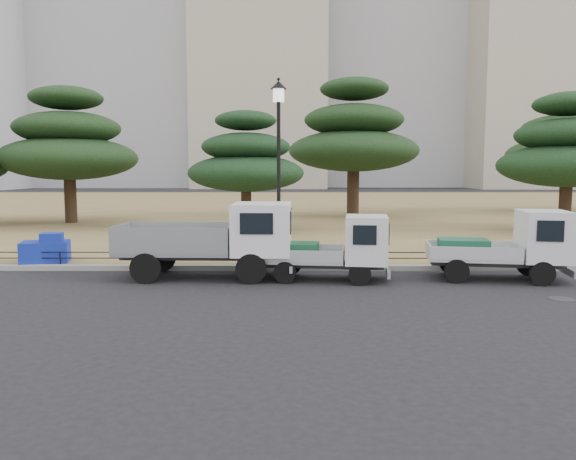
{
  "coord_description": "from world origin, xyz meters",
  "views": [
    {
      "loc": [
        0.06,
        -14.23,
        3.04
      ],
      "look_at": [
        0.0,
        2.0,
        1.3
      ],
      "focal_mm": 35.0,
      "sensor_mm": 36.0,
      "label": 1
    }
  ],
  "objects_px": {
    "street_lamp": "(279,142)",
    "tarp_pile": "(46,250)",
    "truck_large": "(216,236)",
    "truck_kei_rear": "(508,245)",
    "truck_kei_front": "(336,248)"
  },
  "relations": [
    {
      "from": "street_lamp",
      "to": "truck_kei_rear",
      "type": "bearing_deg",
      "value": -15.12
    },
    {
      "from": "tarp_pile",
      "to": "street_lamp",
      "type": "bearing_deg",
      "value": -2.59
    },
    {
      "from": "truck_kei_front",
      "to": "street_lamp",
      "type": "relative_size",
      "value": 0.64
    },
    {
      "from": "truck_kei_rear",
      "to": "street_lamp",
      "type": "height_order",
      "value": "street_lamp"
    },
    {
      "from": "truck_kei_rear",
      "to": "tarp_pile",
      "type": "distance_m",
      "value": 13.9
    },
    {
      "from": "truck_large",
      "to": "truck_kei_front",
      "type": "height_order",
      "value": "truck_large"
    },
    {
      "from": "truck_kei_front",
      "to": "truck_kei_rear",
      "type": "distance_m",
      "value": 4.77
    },
    {
      "from": "tarp_pile",
      "to": "truck_kei_front",
      "type": "bearing_deg",
      "value": -13.34
    },
    {
      "from": "truck_large",
      "to": "tarp_pile",
      "type": "distance_m",
      "value": 5.92
    },
    {
      "from": "truck_kei_front",
      "to": "truck_kei_rear",
      "type": "xyz_separation_m",
      "value": [
        4.77,
        0.07,
        0.07
      ]
    },
    {
      "from": "truck_large",
      "to": "truck_kei_rear",
      "type": "bearing_deg",
      "value": -0.96
    },
    {
      "from": "truck_kei_rear",
      "to": "street_lamp",
      "type": "relative_size",
      "value": 0.7
    },
    {
      "from": "street_lamp",
      "to": "tarp_pile",
      "type": "relative_size",
      "value": 3.43
    },
    {
      "from": "truck_large",
      "to": "street_lamp",
      "type": "bearing_deg",
      "value": 40.62
    },
    {
      "from": "truck_kei_rear",
      "to": "street_lamp",
      "type": "distance_m",
      "value": 7.24
    }
  ]
}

